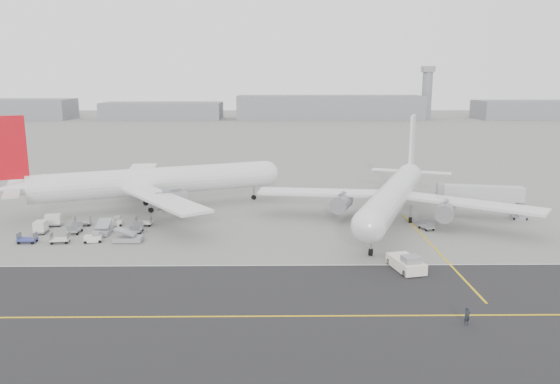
{
  "coord_description": "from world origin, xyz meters",
  "views": [
    {
      "loc": [
        6.45,
        -71.13,
        24.47
      ],
      "look_at": [
        7.44,
        12.0,
        7.01
      ],
      "focal_mm": 35.0,
      "sensor_mm": 36.0,
      "label": 1
    }
  ],
  "objects_px": {
    "airliner_b": "(394,194)",
    "ground_crew_a": "(467,316)",
    "pushback_tug": "(407,263)",
    "jet_bridge": "(481,195)",
    "airliner_a": "(148,182)",
    "control_tower": "(427,91)"
  },
  "relations": [
    {
      "from": "airliner_b",
      "to": "ground_crew_a",
      "type": "height_order",
      "value": "airliner_b"
    },
    {
      "from": "pushback_tug",
      "to": "jet_bridge",
      "type": "xyz_separation_m",
      "value": [
        19.73,
        27.3,
        3.16
      ]
    },
    {
      "from": "jet_bridge",
      "to": "ground_crew_a",
      "type": "relative_size",
      "value": 8.15
    },
    {
      "from": "airliner_b",
      "to": "ground_crew_a",
      "type": "bearing_deg",
      "value": -70.59
    },
    {
      "from": "airliner_a",
      "to": "jet_bridge",
      "type": "relative_size",
      "value": 3.19
    },
    {
      "from": "jet_bridge",
      "to": "control_tower",
      "type": "bearing_deg",
      "value": 88.0
    },
    {
      "from": "airliner_b",
      "to": "ground_crew_a",
      "type": "relative_size",
      "value": 24.34
    },
    {
      "from": "control_tower",
      "to": "pushback_tug",
      "type": "distance_m",
      "value": 280.27
    },
    {
      "from": "airliner_a",
      "to": "jet_bridge",
      "type": "bearing_deg",
      "value": -118.32
    },
    {
      "from": "pushback_tug",
      "to": "airliner_a",
      "type": "bearing_deg",
      "value": 126.63
    },
    {
      "from": "airliner_b",
      "to": "jet_bridge",
      "type": "xyz_separation_m",
      "value": [
        16.18,
        2.93,
        -0.82
      ]
    },
    {
      "from": "control_tower",
      "to": "pushback_tug",
      "type": "height_order",
      "value": "control_tower"
    },
    {
      "from": "airliner_a",
      "to": "ground_crew_a",
      "type": "xyz_separation_m",
      "value": [
        43.09,
        -50.42,
        -4.29
      ]
    },
    {
      "from": "pushback_tug",
      "to": "ground_crew_a",
      "type": "xyz_separation_m",
      "value": [
        2.26,
        -16.03,
        0.03
      ]
    },
    {
      "from": "airliner_b",
      "to": "ground_crew_a",
      "type": "distance_m",
      "value": 40.61
    },
    {
      "from": "control_tower",
      "to": "airliner_b",
      "type": "height_order",
      "value": "control_tower"
    },
    {
      "from": "pushback_tug",
      "to": "jet_bridge",
      "type": "bearing_deg",
      "value": 40.88
    },
    {
      "from": "airliner_a",
      "to": "airliner_b",
      "type": "distance_m",
      "value": 45.5
    },
    {
      "from": "control_tower",
      "to": "ground_crew_a",
      "type": "relative_size",
      "value": 16.17
    },
    {
      "from": "airliner_b",
      "to": "ground_crew_a",
      "type": "xyz_separation_m",
      "value": [
        -1.29,
        -40.4,
        -3.95
      ]
    },
    {
      "from": "ground_crew_a",
      "to": "airliner_b",
      "type": "bearing_deg",
      "value": 67.01
    },
    {
      "from": "airliner_a",
      "to": "pushback_tug",
      "type": "xyz_separation_m",
      "value": [
        40.83,
        -34.39,
        -4.32
      ]
    }
  ]
}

